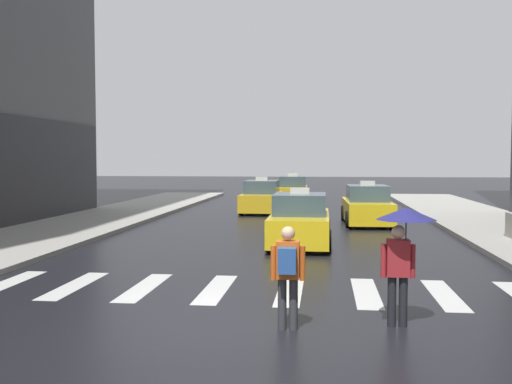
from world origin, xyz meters
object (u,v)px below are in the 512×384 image
at_px(taxi_third, 262,198).
at_px(pedestrian_with_umbrella, 403,234).
at_px(pedestrian_with_backpack, 288,269).
at_px(taxi_second, 367,207).
at_px(taxi_fourth, 293,191).
at_px(taxi_lead, 300,222).

distance_m(taxi_third, pedestrian_with_umbrella, 20.49).
bearing_deg(pedestrian_with_umbrella, pedestrian_with_backpack, -167.27).
xyz_separation_m(taxi_second, pedestrian_with_umbrella, (-0.52, -15.18, 0.79)).
height_order(taxi_second, taxi_fourth, same).
distance_m(taxi_lead, pedestrian_with_umbrella, 9.21).
bearing_deg(taxi_fourth, taxi_lead, -86.33).
bearing_deg(taxi_second, pedestrian_with_backpack, -98.58).
distance_m(taxi_lead, taxi_second, 6.72).
relative_size(taxi_lead, taxi_third, 1.00).
xyz_separation_m(taxi_fourth, pedestrian_with_umbrella, (3.19, -27.25, 0.79)).
bearing_deg(pedestrian_with_umbrella, taxi_lead, 102.67).
distance_m(taxi_lead, pedestrian_with_backpack, 9.37).
relative_size(pedestrian_with_umbrella, pedestrian_with_backpack, 1.18).
bearing_deg(taxi_second, taxi_fourth, 107.06).
distance_m(taxi_second, taxi_fourth, 12.63).
bearing_deg(taxi_second, pedestrian_with_umbrella, -91.95).
relative_size(taxi_fourth, pedestrian_with_umbrella, 2.36).
xyz_separation_m(taxi_second, taxi_fourth, (-3.70, 12.07, 0.00)).
xyz_separation_m(taxi_third, pedestrian_with_backpack, (2.53, -20.42, 0.25)).
xyz_separation_m(taxi_lead, taxi_third, (-2.35, 11.05, 0.00)).
bearing_deg(taxi_lead, pedestrian_with_backpack, -88.91).
xyz_separation_m(taxi_fourth, pedestrian_with_backpack, (1.35, -27.67, 0.25)).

